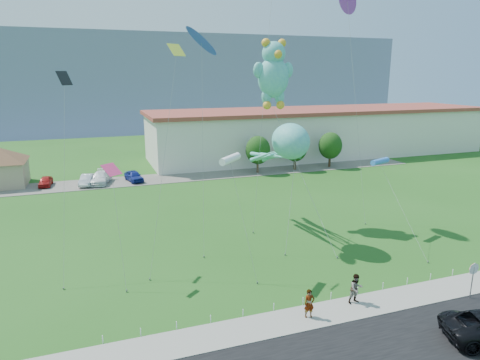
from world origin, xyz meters
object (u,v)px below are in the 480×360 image
(warehouse, at_px, (321,132))
(stop_sign, at_px, (473,272))
(pedestrian_left, at_px, (309,304))
(parked_car_white, at_px, (101,178))
(octopus_kite, at_px, (284,147))
(parked_car_red, at_px, (46,181))
(parked_car_blue, at_px, (134,176))
(teddy_bear_kite, at_px, (273,72))
(parked_car_silver, at_px, (87,180))
(pedestrian_right, at_px, (356,289))
(pavilion, at_px, (0,163))

(warehouse, height_order, stop_sign, warehouse)
(pedestrian_left, bearing_deg, parked_car_white, 111.71)
(parked_car_white, height_order, octopus_kite, octopus_kite)
(parked_car_red, relative_size, parked_car_blue, 0.86)
(warehouse, xyz_separation_m, pedestrian_left, (-27.40, -46.79, -3.15))
(teddy_bear_kite, bearing_deg, parked_car_silver, 130.39)
(stop_sign, height_order, parked_car_blue, stop_sign)
(stop_sign, relative_size, parked_car_silver, 0.61)
(stop_sign, xyz_separation_m, octopus_kite, (-6.86, 13.90, 6.18))
(stop_sign, distance_m, parked_car_blue, 42.53)
(stop_sign, xyz_separation_m, parked_car_red, (-28.16, 40.05, -1.20))
(teddy_bear_kite, bearing_deg, octopus_kite, -101.47)
(pedestrian_left, distance_m, parked_car_blue, 38.01)
(parked_car_blue, height_order, octopus_kite, octopus_kite)
(stop_sign, relative_size, pedestrian_left, 1.43)
(pedestrian_right, height_order, parked_car_white, pedestrian_right)
(warehouse, height_order, octopus_kite, octopus_kite)
(pavilion, height_order, warehouse, warehouse)
(pedestrian_right, distance_m, parked_car_blue, 38.29)
(pedestrian_right, distance_m, parked_car_white, 39.85)
(parked_car_silver, bearing_deg, teddy_bear_kite, -37.90)
(octopus_kite, bearing_deg, teddy_bear_kite, 78.53)
(pedestrian_right, bearing_deg, octopus_kite, 84.70)
(teddy_bear_kite, bearing_deg, parked_car_blue, 118.96)
(pedestrian_left, xyz_separation_m, parked_car_silver, (-12.23, 37.40, -0.24))
(pavilion, height_order, teddy_bear_kite, teddy_bear_kite)
(pavilion, xyz_separation_m, pedestrian_left, (22.60, -40.79, -2.05))
(pedestrian_left, height_order, parked_car_blue, pedestrian_left)
(pedestrian_right, bearing_deg, warehouse, 59.82)
(pavilion, xyz_separation_m, parked_car_blue, (16.34, -3.30, -2.26))
(pedestrian_right, relative_size, teddy_bear_kite, 0.11)
(parked_car_red, relative_size, teddy_bear_kite, 0.21)
(warehouse, height_order, parked_car_silver, warehouse)
(warehouse, distance_m, pedestrian_left, 54.31)
(pavilion, relative_size, stop_sign, 3.68)
(parked_car_blue, relative_size, octopus_kite, 0.41)
(octopus_kite, bearing_deg, pavilion, 133.26)
(pedestrian_left, bearing_deg, parked_car_red, 120.21)
(parked_car_white, bearing_deg, parked_car_blue, 11.04)
(warehouse, distance_m, parked_car_white, 39.12)
(pedestrian_left, distance_m, octopus_kite, 14.91)
(stop_sign, height_order, parked_car_white, stop_sign)
(pedestrian_left, height_order, teddy_bear_kite, teddy_bear_kite)
(pedestrian_right, height_order, parked_car_silver, pedestrian_right)
(stop_sign, relative_size, parked_car_blue, 0.60)
(parked_car_white, relative_size, octopus_kite, 0.51)
(parked_car_silver, xyz_separation_m, parked_car_blue, (5.97, 0.09, 0.03))
(parked_car_blue, bearing_deg, stop_sign, -79.32)
(stop_sign, xyz_separation_m, pedestrian_left, (-10.90, 1.41, -0.90))
(pavilion, xyz_separation_m, warehouse, (50.00, 6.00, 1.10))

